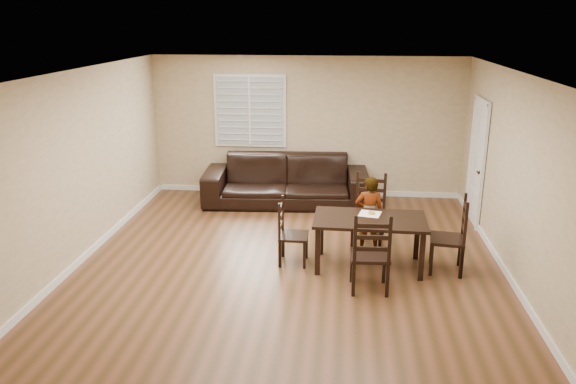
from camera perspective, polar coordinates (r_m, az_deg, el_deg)
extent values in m
plane|color=brown|center=(8.02, 0.08, -7.60)|extent=(7.00, 7.00, 0.00)
cube|color=#CFB58C|center=(10.95, 1.91, 6.62)|extent=(6.00, 0.04, 2.70)
cube|color=#CFB58C|center=(4.31, -4.62, -10.79)|extent=(6.00, 0.04, 2.70)
cube|color=#CFB58C|center=(8.38, -20.79, 2.17)|extent=(0.04, 7.00, 2.70)
cube|color=#CFB58C|center=(7.85, 22.43, 1.01)|extent=(0.04, 7.00, 2.70)
cube|color=white|center=(7.30, 0.09, 11.99)|extent=(6.00, 7.00, 0.04)
cube|color=white|center=(10.98, -3.89, 8.21)|extent=(1.40, 0.08, 1.40)
cube|color=white|center=(9.98, 18.64, 2.75)|extent=(0.06, 0.94, 2.05)
cylinder|color=#332114|center=(9.71, 18.80, 1.89)|extent=(0.06, 0.06, 0.02)
cube|color=white|center=(11.25, 1.84, 0.09)|extent=(6.00, 0.03, 0.10)
cube|color=white|center=(8.78, -19.81, -6.04)|extent=(0.03, 7.00, 0.10)
cube|color=white|center=(8.28, 21.30, -7.65)|extent=(0.03, 7.00, 0.10)
cube|color=black|center=(7.85, 8.33, -2.80)|extent=(1.57, 0.91, 0.04)
cube|color=black|center=(7.67, 3.03, -6.05)|extent=(0.07, 0.07, 0.68)
cube|color=black|center=(7.70, 13.43, -6.41)|extent=(0.07, 0.07, 0.68)
cube|color=black|center=(8.32, 3.40, -4.13)|extent=(0.07, 0.07, 0.68)
cube|color=black|center=(8.36, 12.95, -4.46)|extent=(0.07, 0.07, 0.68)
cube|color=black|center=(8.75, 8.18, -2.29)|extent=(0.56, 0.53, 0.04)
cube|color=black|center=(8.92, 8.37, -1.40)|extent=(0.49, 0.12, 1.09)
cube|color=black|center=(8.67, 6.56, -4.13)|extent=(0.05, 0.05, 0.45)
cube|color=black|center=(8.63, 9.36, -4.36)|extent=(0.05, 0.05, 0.45)
cube|color=black|center=(9.04, 6.93, -3.25)|extent=(0.05, 0.05, 0.45)
cube|color=black|center=(9.00, 9.62, -3.47)|extent=(0.05, 0.05, 0.45)
cube|color=black|center=(7.28, 8.32, -6.44)|extent=(0.51, 0.48, 0.04)
cube|color=black|center=(7.06, 8.49, -6.55)|extent=(0.49, 0.07, 1.08)
cube|color=black|center=(7.58, 9.72, -7.55)|extent=(0.05, 0.05, 0.44)
cube|color=black|center=(7.54, 6.50, -7.53)|extent=(0.05, 0.05, 0.44)
cube|color=black|center=(7.23, 10.05, -8.84)|extent=(0.05, 0.05, 0.44)
cube|color=black|center=(7.19, 6.67, -8.83)|extent=(0.05, 0.05, 0.44)
cube|color=black|center=(8.00, 0.58, -4.48)|extent=(0.40, 0.43, 0.04)
cube|color=black|center=(7.99, -0.70, -3.98)|extent=(0.04, 0.43, 0.95)
cube|color=black|center=(7.89, 1.68, -6.47)|extent=(0.04, 0.04, 0.39)
cube|color=black|center=(8.23, 1.90, -5.44)|extent=(0.04, 0.04, 0.39)
cube|color=black|center=(7.93, -0.80, -6.36)|extent=(0.04, 0.04, 0.39)
cube|color=black|center=(8.27, -0.47, -5.33)|extent=(0.04, 0.04, 0.39)
cube|color=black|center=(8.03, 15.87, -4.64)|extent=(0.52, 0.54, 0.04)
cube|color=black|center=(8.02, 17.38, -4.23)|extent=(0.11, 0.49, 1.08)
cube|color=black|center=(8.31, 14.35, -5.58)|extent=(0.05, 0.05, 0.44)
cube|color=black|center=(7.92, 14.35, -6.74)|extent=(0.05, 0.05, 0.44)
cube|color=black|center=(8.33, 17.04, -5.75)|extent=(0.05, 0.05, 0.44)
cube|color=black|center=(7.94, 17.17, -6.92)|extent=(0.05, 0.05, 0.44)
imported|color=gray|center=(8.42, 8.24, -2.27)|extent=(0.44, 0.30, 1.16)
cube|color=white|center=(8.01, 8.32, -2.21)|extent=(0.34, 0.34, 0.00)
torus|color=#B58641|center=(8.00, 8.46, -2.09)|extent=(0.11, 0.11, 0.03)
torus|color=white|center=(8.00, 8.46, -2.02)|extent=(0.09, 0.09, 0.02)
imported|color=black|center=(10.56, -0.21, 1.19)|extent=(3.12, 1.37, 0.89)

